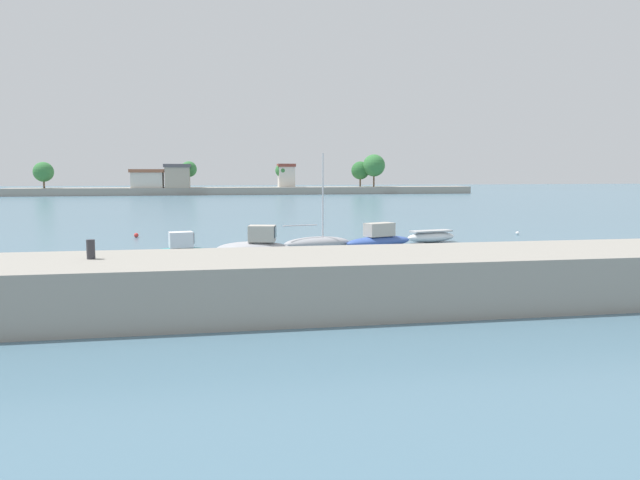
{
  "coord_description": "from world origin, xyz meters",
  "views": [
    {
      "loc": [
        -9.18,
        -29.12,
        5.01
      ],
      "look_at": [
        -2.21,
        8.87,
        0.69
      ],
      "focal_mm": 34.44,
      "sensor_mm": 36.0,
      "label": 1
    }
  ],
  "objects_px": {
    "mooring_buoy_2": "(517,233)",
    "moored_boat_4": "(431,237)",
    "mooring_bollard": "(91,249)",
    "mooring_buoy_3": "(136,235)",
    "moored_boat_3": "(379,239)",
    "mooring_buoy_0": "(259,233)",
    "moored_boat_1": "(256,247)",
    "mooring_buoy_1": "(91,249)",
    "moored_boat_2": "(317,243)",
    "moored_boat_0": "(179,251)"
  },
  "relations": [
    {
      "from": "moored_boat_1",
      "to": "mooring_buoy_1",
      "type": "bearing_deg",
      "value": 165.93
    },
    {
      "from": "moored_boat_3",
      "to": "moored_boat_4",
      "type": "relative_size",
      "value": 1.33
    },
    {
      "from": "moored_boat_1",
      "to": "mooring_buoy_0",
      "type": "height_order",
      "value": "moored_boat_1"
    },
    {
      "from": "moored_boat_1",
      "to": "moored_boat_2",
      "type": "bearing_deg",
      "value": 48.57
    },
    {
      "from": "moored_boat_2",
      "to": "mooring_buoy_3",
      "type": "relative_size",
      "value": 17.92
    },
    {
      "from": "mooring_buoy_1",
      "to": "mooring_buoy_3",
      "type": "bearing_deg",
      "value": 76.33
    },
    {
      "from": "moored_boat_3",
      "to": "mooring_buoy_0",
      "type": "bearing_deg",
      "value": 106.74
    },
    {
      "from": "moored_boat_2",
      "to": "moored_boat_4",
      "type": "height_order",
      "value": "moored_boat_2"
    },
    {
      "from": "mooring_bollard",
      "to": "moored_boat_1",
      "type": "xyz_separation_m",
      "value": [
        6.71,
        13.27,
        -1.69
      ]
    },
    {
      "from": "moored_boat_0",
      "to": "mooring_buoy_2",
      "type": "height_order",
      "value": "moored_boat_0"
    },
    {
      "from": "moored_boat_2",
      "to": "mooring_buoy_2",
      "type": "height_order",
      "value": "moored_boat_2"
    },
    {
      "from": "moored_boat_1",
      "to": "moored_boat_3",
      "type": "xyz_separation_m",
      "value": [
        8.49,
        3.76,
        -0.08
      ]
    },
    {
      "from": "mooring_bollard",
      "to": "moored_boat_1",
      "type": "height_order",
      "value": "mooring_bollard"
    },
    {
      "from": "moored_boat_1",
      "to": "moored_boat_4",
      "type": "height_order",
      "value": "moored_boat_1"
    },
    {
      "from": "moored_boat_2",
      "to": "moored_boat_3",
      "type": "bearing_deg",
      "value": -3.48
    },
    {
      "from": "mooring_bollard",
      "to": "moored_boat_0",
      "type": "relative_size",
      "value": 0.16
    },
    {
      "from": "moored_boat_3",
      "to": "mooring_buoy_2",
      "type": "distance_m",
      "value": 14.19
    },
    {
      "from": "mooring_buoy_2",
      "to": "mooring_buoy_3",
      "type": "relative_size",
      "value": 0.81
    },
    {
      "from": "moored_boat_0",
      "to": "mooring_buoy_0",
      "type": "relative_size",
      "value": 10.75
    },
    {
      "from": "moored_boat_1",
      "to": "moored_boat_2",
      "type": "height_order",
      "value": "moored_boat_2"
    },
    {
      "from": "mooring_bollard",
      "to": "moored_boat_2",
      "type": "bearing_deg",
      "value": 56.29
    },
    {
      "from": "moored_boat_2",
      "to": "moored_boat_3",
      "type": "xyz_separation_m",
      "value": [
        4.32,
        0.72,
        0.1
      ]
    },
    {
      "from": "mooring_buoy_1",
      "to": "mooring_buoy_3",
      "type": "relative_size",
      "value": 0.87
    },
    {
      "from": "moored_boat_2",
      "to": "moored_boat_4",
      "type": "distance_m",
      "value": 9.17
    },
    {
      "from": "mooring_bollard",
      "to": "mooring_buoy_2",
      "type": "xyz_separation_m",
      "value": [
        28.2,
        22.69,
        -2.19
      ]
    },
    {
      "from": "mooring_bollard",
      "to": "mooring_buoy_1",
      "type": "distance_m",
      "value": 18.72
    },
    {
      "from": "moored_boat_3",
      "to": "mooring_buoy_0",
      "type": "xyz_separation_m",
      "value": [
        -7.25,
        9.16,
        -0.36
      ]
    },
    {
      "from": "moored_boat_3",
      "to": "mooring_buoy_3",
      "type": "distance_m",
      "value": 18.97
    },
    {
      "from": "mooring_buoy_2",
      "to": "moored_boat_4",
      "type": "bearing_deg",
      "value": -157.23
    },
    {
      "from": "moored_boat_4",
      "to": "mooring_buoy_0",
      "type": "bearing_deg",
      "value": 135.71
    },
    {
      "from": "mooring_buoy_1",
      "to": "mooring_buoy_3",
      "type": "height_order",
      "value": "mooring_buoy_3"
    },
    {
      "from": "moored_boat_0",
      "to": "moored_boat_4",
      "type": "distance_m",
      "value": 18.33
    },
    {
      "from": "mooring_buoy_0",
      "to": "mooring_buoy_1",
      "type": "relative_size",
      "value": 1.33
    },
    {
      "from": "mooring_bollard",
      "to": "moored_boat_0",
      "type": "xyz_separation_m",
      "value": [
        2.41,
        12.78,
        -1.77
      ]
    },
    {
      "from": "moored_boat_2",
      "to": "moored_boat_4",
      "type": "xyz_separation_m",
      "value": [
        8.74,
        2.78,
        -0.05
      ]
    },
    {
      "from": "moored_boat_0",
      "to": "moored_boat_4",
      "type": "relative_size",
      "value": 1.08
    },
    {
      "from": "mooring_bollard",
      "to": "mooring_buoy_3",
      "type": "distance_m",
      "value": 26.33
    },
    {
      "from": "moored_boat_2",
      "to": "mooring_buoy_2",
      "type": "distance_m",
      "value": 18.46
    },
    {
      "from": "mooring_buoy_2",
      "to": "mooring_buoy_0",
      "type": "bearing_deg",
      "value": 170.19
    },
    {
      "from": "moored_boat_4",
      "to": "mooring_buoy_3",
      "type": "height_order",
      "value": "moored_boat_4"
    },
    {
      "from": "moored_boat_2",
      "to": "moored_boat_0",
      "type": "bearing_deg",
      "value": -170.32
    },
    {
      "from": "moored_boat_0",
      "to": "moored_boat_1",
      "type": "bearing_deg",
      "value": -3.25
    },
    {
      "from": "moored_boat_3",
      "to": "mooring_buoy_3",
      "type": "height_order",
      "value": "moored_boat_3"
    },
    {
      "from": "mooring_buoy_2",
      "to": "mooring_buoy_1",
      "type": "bearing_deg",
      "value": -172.07
    },
    {
      "from": "mooring_buoy_0",
      "to": "mooring_buoy_1",
      "type": "distance_m",
      "value": 13.76
    },
    {
      "from": "moored_boat_1",
      "to": "mooring_buoy_3",
      "type": "height_order",
      "value": "moored_boat_1"
    },
    {
      "from": "mooring_buoy_3",
      "to": "moored_boat_2",
      "type": "bearing_deg",
      "value": -38.86
    },
    {
      "from": "moored_boat_0",
      "to": "moored_boat_3",
      "type": "xyz_separation_m",
      "value": [
        12.79,
        4.25,
        0.01
      ]
    },
    {
      "from": "moored_boat_2",
      "to": "mooring_buoy_3",
      "type": "distance_m",
      "value": 15.77
    },
    {
      "from": "moored_boat_2",
      "to": "mooring_buoy_0",
      "type": "height_order",
      "value": "moored_boat_2"
    }
  ]
}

